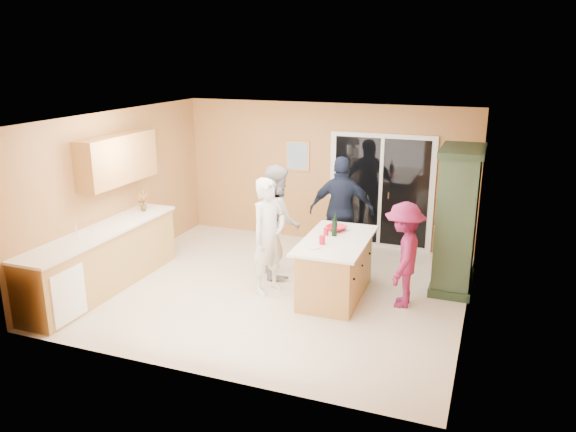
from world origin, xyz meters
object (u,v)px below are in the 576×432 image
(kitchen_island, at_px, (335,269))
(woman_navy, at_px, (342,211))
(woman_grey, at_px, (277,220))
(green_hutch, at_px, (457,221))
(woman_white, at_px, (269,236))
(woman_magenta, at_px, (403,255))

(kitchen_island, xyz_separation_m, woman_navy, (-0.29, 1.35, 0.50))
(kitchen_island, bearing_deg, woman_grey, 153.11)
(green_hutch, height_order, woman_white, green_hutch)
(green_hutch, bearing_deg, woman_magenta, -123.95)
(woman_white, height_order, woman_magenta, woman_white)
(woman_white, relative_size, woman_magenta, 1.16)
(woman_white, relative_size, woman_navy, 0.95)
(green_hutch, bearing_deg, kitchen_island, -148.45)
(woman_grey, distance_m, woman_magenta, 2.15)
(woman_white, bearing_deg, woman_grey, 33.97)
(woman_navy, bearing_deg, woman_grey, 31.21)
(kitchen_island, relative_size, woman_navy, 0.93)
(woman_grey, height_order, woman_navy, woman_navy)
(green_hutch, bearing_deg, woman_white, -155.63)
(woman_white, distance_m, woman_grey, 0.74)
(kitchen_island, distance_m, woman_white, 1.09)
(kitchen_island, distance_m, woman_magenta, 1.02)
(woman_white, distance_m, woman_magenta, 1.96)
(woman_white, xyz_separation_m, woman_navy, (0.68, 1.53, 0.05))
(kitchen_island, xyz_separation_m, green_hutch, (1.59, 0.98, 0.64))
(woman_grey, bearing_deg, woman_magenta, -135.24)
(kitchen_island, bearing_deg, woman_white, -170.42)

